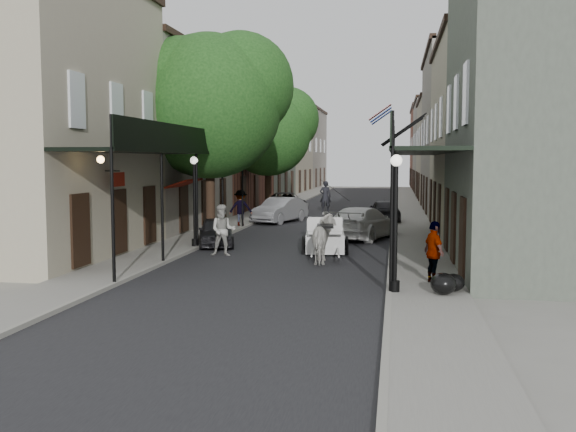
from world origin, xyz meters
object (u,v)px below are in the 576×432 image
at_px(car_left_mid, 280,210).
at_px(carriage, 325,224).
at_px(pedestrian_walking, 223,230).
at_px(car_left_far, 286,202).
at_px(horse, 325,239).
at_px(tree_far, 273,129).
at_px(lamppost_right_near, 395,221).
at_px(pedestrian_sidewalk_right, 434,252).
at_px(tree_near, 219,100).
at_px(car_right_near, 363,223).
at_px(car_right_far, 384,210).
at_px(pedestrian_sidewalk_left, 241,208).
at_px(lamppost_left, 195,200).
at_px(lamppost_right_far, 396,188).
at_px(car_left_near, 216,232).

bearing_deg(car_left_mid, carriage, -53.11).
distance_m(pedestrian_walking, car_left_far, 21.34).
distance_m(horse, car_left_mid, 14.91).
distance_m(tree_far, horse, 22.25).
xyz_separation_m(pedestrian_walking, car_left_far, (-1.18, 21.30, -0.31)).
xyz_separation_m(lamppost_right_near, pedestrian_sidewalk_right, (1.12, 1.41, -1.03)).
height_order(tree_near, horse, tree_near).
bearing_deg(car_right_near, tree_near, 19.50).
height_order(horse, carriage, carriage).
bearing_deg(car_left_mid, car_left_far, 115.33).
xyz_separation_m(car_left_mid, car_left_far, (-1.00, 7.97, -0.06)).
relative_size(carriage, car_left_mid, 0.65).
height_order(tree_near, pedestrian_walking, tree_near).
xyz_separation_m(car_right_near, car_right_far, (0.87, 8.57, -0.07)).
bearing_deg(car_left_mid, pedestrian_sidewalk_left, -98.39).
bearing_deg(pedestrian_walking, car_right_near, 40.36).
bearing_deg(pedestrian_walking, car_left_far, 82.67).
relative_size(horse, car_right_far, 0.51).
bearing_deg(car_right_far, tree_far, -41.22).
relative_size(lamppost_left, lamppost_right_far, 1.00).
height_order(horse, car_right_far, horse).
relative_size(tree_far, pedestrian_sidewalk_left, 4.44).
relative_size(car_left_near, car_left_mid, 0.81).
xyz_separation_m(horse, carriage, (-0.30, 2.70, 0.26)).
height_order(car_left_near, car_left_mid, car_left_mid).
xyz_separation_m(tree_near, lamppost_right_near, (8.30, -12.18, -4.44)).
xyz_separation_m(car_left_far, car_right_near, (6.20, -15.13, 0.07)).
bearing_deg(car_left_mid, car_right_far, 31.19).
bearing_deg(tree_far, horse, -74.29).
distance_m(lamppost_left, car_right_far, 15.10).
distance_m(lamppost_right_far, carriage, 12.35).
distance_m(tree_far, pedestrian_sidewalk_left, 10.87).
bearing_deg(car_right_near, pedestrian_sidewalk_left, -12.90).
height_order(tree_near, pedestrian_sidewalk_right, tree_near).
xyz_separation_m(pedestrian_sidewalk_left, car_right_far, (7.67, 4.60, -0.40)).
distance_m(lamppost_left, car_right_near, 8.14).
distance_m(tree_near, horse, 10.62).
bearing_deg(pedestrian_sidewalk_right, car_left_far, -4.77).
bearing_deg(pedestrian_sidewalk_left, lamppost_right_near, 105.94).
bearing_deg(carriage, car_left_mid, 102.40).
bearing_deg(tree_far, car_left_mid, -75.96).
distance_m(lamppost_right_far, car_right_near, 7.82).
bearing_deg(tree_near, car_right_far, 49.02).
height_order(tree_far, car_left_far, tree_far).
distance_m(carriage, car_left_far, 20.19).
distance_m(horse, pedestrian_walking, 4.16).
height_order(lamppost_right_near, car_right_far, lamppost_right_near).
relative_size(lamppost_right_near, car_right_far, 0.92).
xyz_separation_m(lamppost_left, pedestrian_walking, (1.68, -1.73, -1.06)).
height_order(horse, pedestrian_walking, pedestrian_walking).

